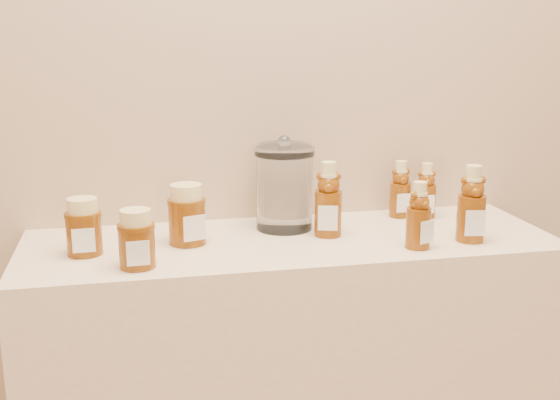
{
  "coord_description": "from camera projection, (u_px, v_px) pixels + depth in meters",
  "views": [
    {
      "loc": [
        -0.34,
        0.07,
        1.37
      ],
      "look_at": [
        -0.03,
        1.52,
        1.0
      ],
      "focal_mm": 45.0,
      "sensor_mm": 36.0,
      "label": 1
    }
  ],
  "objects": [
    {
      "name": "wall_back",
      "position": [
        273.0,
        34.0,
        1.67
      ],
      "size": [
        3.5,
        0.02,
        2.7
      ],
      "primitive_type": "cube",
      "color": "tan",
      "rests_on": "ground"
    },
    {
      "name": "bear_bottle_back_left",
      "position": [
        328.0,
        194.0,
        1.59
      ],
      "size": [
        0.08,
        0.08,
        0.2
      ],
      "primitive_type": null,
      "rotation": [
        0.0,
        0.0,
        -0.29
      ],
      "color": "#5F2C07",
      "rests_on": "display_table"
    },
    {
      "name": "bear_bottle_back_mid",
      "position": [
        400.0,
        185.0,
        1.76
      ],
      "size": [
        0.06,
        0.06,
        0.16
      ],
      "primitive_type": null,
      "rotation": [
        0.0,
        0.0,
        0.0
      ],
      "color": "#5F2C07",
      "rests_on": "display_table"
    },
    {
      "name": "bear_bottle_back_right",
      "position": [
        426.0,
        187.0,
        1.76
      ],
      "size": [
        0.06,
        0.06,
        0.16
      ],
      "primitive_type": null,
      "rotation": [
        0.0,
        0.0,
        -0.25
      ],
      "color": "#5F2C07",
      "rests_on": "display_table"
    },
    {
      "name": "bear_bottle_front_left",
      "position": [
        419.0,
        211.0,
        1.51
      ],
      "size": [
        0.07,
        0.07,
        0.17
      ],
      "primitive_type": null,
      "rotation": [
        0.0,
        0.0,
        0.37
      ],
      "color": "#5F2C07",
      "rests_on": "display_table"
    },
    {
      "name": "bear_bottle_front_right",
      "position": [
        472.0,
        199.0,
        1.55
      ],
      "size": [
        0.08,
        0.08,
        0.2
      ],
      "primitive_type": null,
      "rotation": [
        0.0,
        0.0,
        -0.16
      ],
      "color": "#5F2C07",
      "rests_on": "display_table"
    },
    {
      "name": "honey_jar_left",
      "position": [
        84.0,
        227.0,
        1.47
      ],
      "size": [
        0.08,
        0.08,
        0.12
      ],
      "primitive_type": null,
      "rotation": [
        0.0,
        0.0,
        0.02
      ],
      "color": "#5F2C07",
      "rests_on": "display_table"
    },
    {
      "name": "honey_jar_back",
      "position": [
        187.0,
        214.0,
        1.54
      ],
      "size": [
        0.11,
        0.11,
        0.13
      ],
      "primitive_type": null,
      "rotation": [
        0.0,
        0.0,
        0.31
      ],
      "color": "#5F2C07",
      "rests_on": "display_table"
    },
    {
      "name": "honey_jar_front",
      "position": [
        137.0,
        239.0,
        1.39
      ],
      "size": [
        0.08,
        0.08,
        0.12
      ],
      "primitive_type": null,
      "rotation": [
        0.0,
        0.0,
        0.05
      ],
      "color": "#5F2C07",
      "rests_on": "display_table"
    },
    {
      "name": "glass_canister",
      "position": [
        284.0,
        184.0,
        1.65
      ],
      "size": [
        0.18,
        0.18,
        0.22
      ],
      "primitive_type": null,
      "rotation": [
        0.0,
        0.0,
        0.33
      ],
      "color": "white",
      "rests_on": "display_table"
    }
  ]
}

